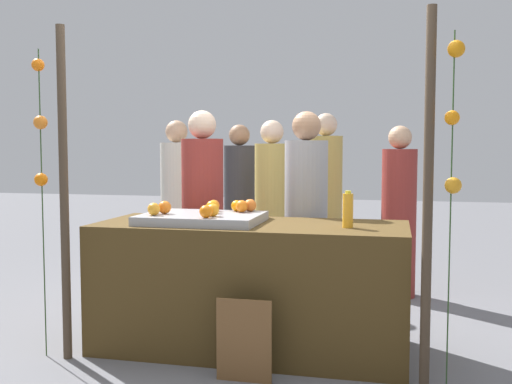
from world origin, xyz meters
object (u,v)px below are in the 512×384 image
(stall_counter, at_px, (251,286))
(vendor_left, at_px, (203,222))
(vendor_right, at_px, (306,226))
(juice_bottle, at_px, (348,210))
(chalkboard_sign, at_px, (244,341))
(orange_0, at_px, (154,209))
(orange_1, at_px, (165,207))

(stall_counter, relative_size, vendor_left, 1.25)
(vendor_right, bearing_deg, stall_counter, -113.02)
(juice_bottle, xyz_separation_m, chalkboard_sign, (-0.55, -0.49, -0.73))
(orange_0, height_order, vendor_left, vendor_left)
(orange_1, relative_size, chalkboard_sign, 0.18)
(orange_0, height_order, vendor_right, vendor_right)
(orange_0, distance_m, chalkboard_sign, 1.07)
(stall_counter, height_order, orange_1, orange_1)
(stall_counter, bearing_deg, orange_0, -161.37)
(orange_1, relative_size, juice_bottle, 0.38)
(orange_0, bearing_deg, orange_1, 69.60)
(orange_1, height_order, chalkboard_sign, orange_1)
(chalkboard_sign, relative_size, vendor_right, 0.31)
(vendor_left, distance_m, vendor_right, 0.83)
(juice_bottle, height_order, vendor_right, vendor_right)
(stall_counter, distance_m, vendor_left, 0.92)
(chalkboard_sign, bearing_deg, vendor_left, 118.25)
(orange_0, relative_size, juice_bottle, 0.36)
(juice_bottle, distance_m, vendor_left, 1.42)
(juice_bottle, height_order, chalkboard_sign, juice_bottle)
(orange_1, bearing_deg, vendor_left, 88.65)
(orange_1, distance_m, juice_bottle, 1.23)
(stall_counter, bearing_deg, chalkboard_sign, -80.20)
(orange_0, bearing_deg, chalkboard_sign, -26.89)
(stall_counter, height_order, juice_bottle, juice_bottle)
(chalkboard_sign, distance_m, vendor_left, 1.48)
(stall_counter, distance_m, juice_bottle, 0.85)
(juice_bottle, relative_size, vendor_right, 0.14)
(orange_1, bearing_deg, orange_0, -110.40)
(orange_0, bearing_deg, stall_counter, 18.63)
(vendor_left, height_order, vendor_right, vendor_left)
(orange_0, xyz_separation_m, juice_bottle, (1.26, 0.13, 0.01))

